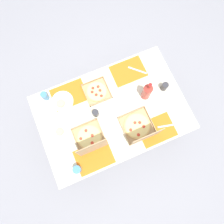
% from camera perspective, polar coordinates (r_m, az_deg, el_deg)
% --- Properties ---
extents(ground_plane, '(6.00, 6.00, 0.00)m').
position_cam_1_polar(ground_plane, '(2.92, 0.00, -3.53)').
color(ground_plane, gray).
extents(dining_table, '(1.51, 1.00, 0.76)m').
position_cam_1_polar(dining_table, '(2.28, 0.00, -0.63)').
color(dining_table, '#3F3328').
rests_on(dining_table, ground_plane).
extents(placemat_near_left, '(0.36, 0.26, 0.00)m').
position_cam_1_polar(placemat_near_left, '(2.33, 4.41, 10.90)').
color(placemat_near_left, orange).
rests_on(placemat_near_left, dining_table).
extents(placemat_near_right, '(0.36, 0.26, 0.00)m').
position_cam_1_polar(placemat_near_right, '(2.27, -11.45, 4.57)').
color(placemat_near_right, orange).
rests_on(placemat_near_right, dining_table).
extents(placemat_far_left, '(0.36, 0.26, 0.00)m').
position_cam_1_polar(placemat_far_left, '(2.19, 11.91, -4.74)').
color(placemat_far_left, orange).
rests_on(placemat_far_left, dining_table).
extents(placemat_far_right, '(0.36, 0.26, 0.00)m').
position_cam_1_polar(placemat_far_right, '(2.12, -4.86, -11.98)').
color(placemat_far_right, orange).
rests_on(placemat_far_right, dining_table).
extents(pizza_box_center, '(0.29, 0.29, 0.32)m').
position_cam_1_polar(pizza_box_center, '(2.09, -5.94, -7.31)').
color(pizza_box_center, tan).
rests_on(pizza_box_center, dining_table).
extents(pizza_box_edge_far, '(0.25, 0.25, 0.04)m').
position_cam_1_polar(pizza_box_edge_far, '(2.23, -4.13, 5.54)').
color(pizza_box_edge_far, tan).
rests_on(pizza_box_edge_far, dining_table).
extents(pizza_box_corner_right, '(0.30, 0.31, 0.34)m').
position_cam_1_polar(pizza_box_corner_right, '(2.11, 7.30, -4.34)').
color(pizza_box_corner_right, tan).
rests_on(pizza_box_corner_right, dining_table).
extents(plate_far_right, '(0.23, 0.23, 0.03)m').
position_cam_1_polar(plate_far_right, '(2.26, -13.22, 2.72)').
color(plate_far_right, white).
rests_on(plate_far_right, dining_table).
extents(plate_far_left, '(0.21, 0.21, 0.03)m').
position_cam_1_polar(plate_far_left, '(2.20, -14.34, -5.15)').
color(plate_far_left, white).
rests_on(plate_far_left, dining_table).
extents(soda_bottle, '(0.09, 0.09, 0.32)m').
position_cam_1_polar(soda_bottle, '(2.13, 9.40, 5.46)').
color(soda_bottle, '#B2382D').
rests_on(soda_bottle, dining_table).
extents(cup_clear_right, '(0.08, 0.08, 0.09)m').
position_cam_1_polar(cup_clear_right, '(2.10, -9.32, -15.02)').
color(cup_clear_right, teal).
rests_on(cup_clear_right, dining_table).
extents(cup_clear_left, '(0.07, 0.07, 0.10)m').
position_cam_1_polar(cup_clear_left, '(2.27, 13.92, 6.67)').
color(cup_clear_left, '#333338').
rests_on(cup_clear_left, dining_table).
extents(cup_red, '(0.07, 0.07, 0.11)m').
position_cam_1_polar(cup_red, '(2.27, -17.58, 4.13)').
color(cup_red, teal).
rests_on(cup_red, dining_table).
extents(cup_dark, '(0.06, 0.06, 0.09)m').
position_cam_1_polar(cup_dark, '(2.14, -4.44, -0.31)').
color(cup_dark, '#333338').
rests_on(cup_dark, dining_table).
extents(knife_by_near_right, '(0.16, 0.16, 0.00)m').
position_cam_1_polar(knife_by_near_right, '(2.34, 6.84, 11.09)').
color(knife_by_near_right, '#B7B7BC').
rests_on(knife_by_near_right, dining_table).
extents(knife_by_near_left, '(0.21, 0.07, 0.00)m').
position_cam_1_polar(knife_by_near_left, '(2.22, 14.77, -3.57)').
color(knife_by_near_left, '#B7B7BC').
rests_on(knife_by_near_left, dining_table).
extents(knife_by_far_right, '(0.21, 0.03, 0.00)m').
position_cam_1_polar(knife_by_far_right, '(2.24, 4.06, 5.40)').
color(knife_by_far_right, '#B7B7BC').
rests_on(knife_by_far_right, dining_table).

